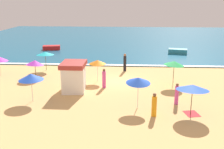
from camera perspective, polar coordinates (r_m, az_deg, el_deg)
The scene contains 19 objects.
ground_plane at distance 26.56m, azimuth 1.27°, elevation -1.46°, with size 60.00×60.00×0.00m, color #E5B26B.
ocean_water at distance 53.92m, azimuth 2.55°, elevation 7.45°, with size 60.00×44.00×0.10m, color #196084.
wave_breaker_foam at distance 32.60m, azimuth 1.74°, elevation 2.00°, with size 57.00×0.70×0.01m, color white.
lifeguard_cabana at distance 23.88m, azimuth -7.97°, elevation -0.36°, with size 2.06×2.67×2.54m.
beach_umbrella_0 at distance 26.28m, azimuth -3.06°, elevation 2.61°, with size 2.06×2.07×2.12m.
beach_umbrella_2 at distance 21.96m, azimuth -16.57°, elevation -0.47°, with size 2.44×2.44×2.24m.
beach_umbrella_3 at distance 19.35m, azimuth 16.48°, elevation -2.58°, with size 2.64×2.65×2.28m.
beach_umbrella_4 at distance 31.20m, azimuth -13.75°, elevation 4.29°, with size 2.09×2.11×2.12m.
beach_umbrella_5 at distance 25.56m, azimuth 12.85°, elevation 2.31°, with size 1.95×1.93×2.36m.
beach_umbrella_6 at distance 19.79m, azimuth 5.50°, elevation -1.21°, with size 2.04×2.06×2.43m.
beach_umbrella_7 at distance 28.30m, azimuth -15.81°, elevation 2.40°, with size 2.49×2.50×1.94m.
beachgoer_1 at distance 30.09m, azimuth 2.70°, elevation 2.47°, with size 0.34×0.34×1.96m.
beachgoer_2 at distance 24.58m, azimuth -1.67°, elevation -0.87°, with size 0.47×0.47×1.75m.
beachgoer_3 at distance 21.35m, azimuth 13.35°, elevation -4.04°, with size 0.40×0.40×1.67m.
beachgoer_4 at distance 18.97m, azimuth 8.79°, elevation -6.39°, with size 0.39×0.39×1.67m.
beach_towel_0 at distance 29.45m, azimuth -6.93°, elevation 0.17°, with size 1.37×1.38×0.01m.
beach_towel_1 at distance 20.17m, azimuth 16.29°, elevation -7.87°, with size 1.14×1.31×0.01m.
small_boat_0 at distance 43.31m, azimuth -12.51°, elevation 5.50°, with size 2.79×1.77×0.62m.
small_boat_1 at distance 40.41m, azimuth 13.55°, elevation 4.75°, with size 2.80×1.75×0.67m.
Camera 1 is at (1.04, -25.34, 7.89)m, focal length 43.81 mm.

